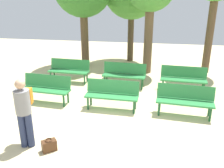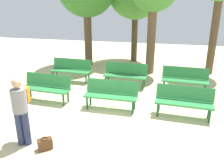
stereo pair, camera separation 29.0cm
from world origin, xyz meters
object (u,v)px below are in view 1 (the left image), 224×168
bench_r1_c0 (69,69)px  visitor_with_backpack (24,109)px  bench_r1_c1 (124,73)px  handbag (49,145)px  bench_r1_c2 (183,77)px  bench_r0_c1 (112,93)px  bench_r0_c2 (185,99)px  bench_r0_c0 (46,87)px

bench_r1_c0 → visitor_with_backpack: bearing=-80.8°
bench_r1_c0 → bench_r1_c1: same height
handbag → bench_r1_c2: bearing=52.1°
bench_r1_c2 → bench_r0_c1: bearing=-137.1°
bench_r1_c0 → bench_r0_c2: bearing=-24.6°
bench_r0_c0 → handbag: bearing=-61.0°
bench_r1_c0 → visitor_with_backpack: visitor_with_backpack is taller
visitor_with_backpack → bench_r0_c2: bearing=-161.5°
bench_r1_c0 → bench_r1_c2: 4.36m
visitor_with_backpack → handbag: bearing=155.7°
bench_r0_c2 → bench_r1_c0: size_ratio=1.01×
bench_r0_c1 → bench_r1_c1: size_ratio=0.99×
visitor_with_backpack → bench_r1_c1: bearing=-124.1°
visitor_with_backpack → handbag: size_ratio=4.54×
bench_r1_c0 → handbag: bearing=-73.9°
bench_r0_c1 → bench_r1_c0: size_ratio=0.99×
bench_r1_c0 → bench_r1_c1: 2.21m
bench_r0_c0 → bench_r1_c1: bearing=43.3°
visitor_with_backpack → bench_r0_c0: bearing=-88.6°
bench_r0_c1 → bench_r1_c0: bearing=136.1°
bench_r0_c2 → bench_r1_c2: bearing=90.4°
bench_r0_c1 → bench_r1_c2: size_ratio=0.99×
handbag → bench_r0_c0: bearing=114.2°
bench_r0_c0 → bench_r1_c2: bearing=26.0°
bench_r1_c1 → bench_r0_c1: bearing=-90.1°
bench_r1_c0 → bench_r1_c1: size_ratio=1.00×
bench_r0_c2 → visitor_with_backpack: bearing=-145.1°
bench_r1_c2 → bench_r0_c2: bearing=-90.8°
bench_r0_c0 → bench_r1_c1: 2.94m
bench_r0_c1 → handbag: (-1.04, -2.38, -0.37)m
bench_r1_c1 → handbag: bench_r1_c1 is taller
bench_r0_c0 → bench_r0_c1: (2.17, -0.15, 0.00)m
bench_r1_c1 → bench_r1_c2: 2.15m
bench_r0_c1 → visitor_with_backpack: 2.80m
bench_r0_c0 → bench_r1_c0: size_ratio=1.01×
bench_r0_c1 → bench_r0_c2: same height
bench_r0_c0 → bench_r1_c2: size_ratio=1.01×
bench_r1_c2 → visitor_with_backpack: bearing=-129.8°
bench_r1_c2 → bench_r1_c1: bearing=-179.3°
bench_r0_c2 → bench_r1_c0: same height
bench_r0_c1 → handbag: bearing=-111.6°
bench_r1_c2 → visitor_with_backpack: visitor_with_backpack is taller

